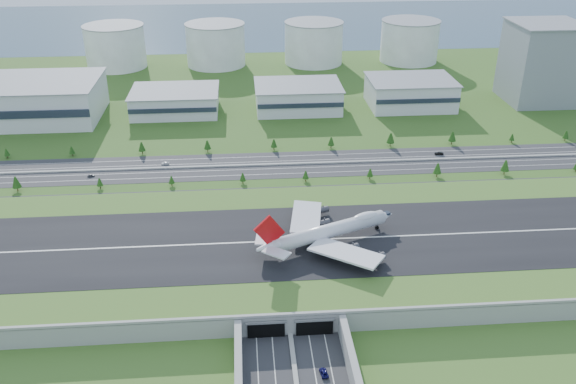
{
  "coord_description": "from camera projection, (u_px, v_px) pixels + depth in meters",
  "views": [
    {
      "loc": [
        -14.05,
        -217.81,
        142.65
      ],
      "look_at": [
        5.89,
        35.0,
        13.29
      ],
      "focal_mm": 38.0,
      "sensor_mm": 36.0,
      "label": 1
    }
  ],
  "objects": [
    {
      "name": "ground",
      "position": [
        281.0,
        257.0,
        259.23
      ],
      "size": [
        1200.0,
        1200.0,
        0.0
      ],
      "primitive_type": "plane",
      "color": "#374C17",
      "rests_on": "ground"
    },
    {
      "name": "airfield_deck",
      "position": [
        281.0,
        249.0,
        257.28
      ],
      "size": [
        520.0,
        100.0,
        9.2
      ],
      "color": "gray",
      "rests_on": "ground"
    },
    {
      "name": "north_expressway",
      "position": [
        269.0,
        165.0,
        343.56
      ],
      "size": [
        560.0,
        36.0,
        0.12
      ],
      "primitive_type": "cube",
      "color": "#28282B",
      "rests_on": "ground"
    },
    {
      "name": "tree_row",
      "position": [
        304.0,
        156.0,
        343.03
      ],
      "size": [
        501.73,
        48.75,
        8.49
      ],
      "color": "#3D2819",
      "rests_on": "ground"
    },
    {
      "name": "hangar_west",
      "position": [
        8.0,
        101.0,
        405.93
      ],
      "size": [
        120.0,
        60.0,
        25.0
      ],
      "primitive_type": "cube",
      "color": "silver",
      "rests_on": "ground"
    },
    {
      "name": "hangar_mid_a",
      "position": [
        175.0,
        101.0,
        420.35
      ],
      "size": [
        58.0,
        42.0,
        15.0
      ],
      "primitive_type": "cube",
      "color": "silver",
      "rests_on": "ground"
    },
    {
      "name": "hangar_mid_b",
      "position": [
        298.0,
        97.0,
        425.84
      ],
      "size": [
        58.0,
        42.0,
        17.0
      ],
      "primitive_type": "cube",
      "color": "silver",
      "rests_on": "ground"
    },
    {
      "name": "hangar_mid_c",
      "position": [
        410.0,
        93.0,
        430.99
      ],
      "size": [
        58.0,
        42.0,
        19.0
      ],
      "primitive_type": "cube",
      "color": "silver",
      "rests_on": "ground"
    },
    {
      "name": "office_tower",
      "position": [
        542.0,
        63.0,
        433.9
      ],
      "size": [
        46.0,
        46.0,
        55.0
      ],
      "primitive_type": "cube",
      "color": "gray",
      "rests_on": "ground"
    },
    {
      "name": "fuel_tank_a",
      "position": [
        115.0,
        47.0,
        518.17
      ],
      "size": [
        50.0,
        50.0,
        35.0
      ],
      "primitive_type": "cylinder",
      "color": "silver",
      "rests_on": "ground"
    },
    {
      "name": "fuel_tank_b",
      "position": [
        216.0,
        45.0,
        524.12
      ],
      "size": [
        50.0,
        50.0,
        35.0
      ],
      "primitive_type": "cylinder",
      "color": "silver",
      "rests_on": "ground"
    },
    {
      "name": "fuel_tank_c",
      "position": [
        314.0,
        43.0,
        530.07
      ],
      "size": [
        50.0,
        50.0,
        35.0
      ],
      "primitive_type": "cylinder",
      "color": "silver",
      "rests_on": "ground"
    },
    {
      "name": "fuel_tank_d",
      "position": [
        409.0,
        41.0,
        536.02
      ],
      "size": [
        50.0,
        50.0,
        35.0
      ],
      "primitive_type": "cylinder",
      "color": "silver",
      "rests_on": "ground"
    },
    {
      "name": "bay_water",
      "position": [
        252.0,
        24.0,
        685.48
      ],
      "size": [
        1200.0,
        260.0,
        0.06
      ],
      "primitive_type": "cube",
      "color": "#314C5F",
      "rests_on": "ground"
    },
    {
      "name": "boeing_747",
      "position": [
        328.0,
        231.0,
        251.65
      ],
      "size": [
        62.27,
        57.6,
        20.47
      ],
      "rotation": [
        0.0,
        0.0,
        0.4
      ],
      "color": "silver",
      "rests_on": "airfield_deck"
    },
    {
      "name": "car_2",
      "position": [
        324.0,
        373.0,
        197.24
      ],
      "size": [
        3.0,
        5.31,
        1.4
      ],
      "primitive_type": "imported",
      "rotation": [
        0.0,
        0.0,
        3.28
      ],
      "color": "#0D0D42",
      "rests_on": "ground"
    },
    {
      "name": "car_4",
      "position": [
        91.0,
        175.0,
        329.86
      ],
      "size": [
        4.05,
        2.07,
        1.32
      ],
      "primitive_type": "imported",
      "rotation": [
        0.0,
        0.0,
        1.71
      ],
      "color": "#535458",
      "rests_on": "ground"
    },
    {
      "name": "car_5",
      "position": [
        439.0,
        154.0,
        355.98
      ],
      "size": [
        5.37,
        2.71,
        1.69
      ],
      "primitive_type": "imported",
      "rotation": [
        0.0,
        0.0,
        -1.76
      ],
      "color": "black",
      "rests_on": "ground"
    },
    {
      "name": "car_7",
      "position": [
        165.0,
        163.0,
        344.18
      ],
      "size": [
        4.57,
        1.98,
        1.31
      ],
      "primitive_type": "imported",
      "rotation": [
        0.0,
        0.0,
        -1.6
      ],
      "color": "white",
      "rests_on": "ground"
    }
  ]
}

